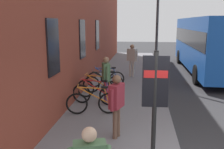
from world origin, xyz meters
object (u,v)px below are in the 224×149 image
(street_lamp, at_px, (157,16))
(bicycle_by_door, at_px, (93,103))
(city_bus, at_px, (207,42))
(pedestrian_crossing_street, at_px, (106,75))
(bicycle_beside_lamp, at_px, (106,79))
(bicycle_nearest_sign, at_px, (104,83))
(transit_info_sign, at_px, (155,88))
(bicycle_leaning_wall, at_px, (95,94))
(pedestrian_by_facade, at_px, (117,100))
(bicycle_mid_rack, at_px, (98,88))
(pedestrian_near_bus, at_px, (132,57))

(street_lamp, bearing_deg, bicycle_by_door, 154.36)
(city_bus, height_order, pedestrian_crossing_street, city_bus)
(bicycle_beside_lamp, relative_size, pedestrian_crossing_street, 1.01)
(bicycle_nearest_sign, height_order, transit_info_sign, transit_info_sign)
(bicycle_by_door, relative_size, bicycle_leaning_wall, 1.00)
(bicycle_beside_lamp, height_order, pedestrian_crossing_street, pedestrian_crossing_street)
(city_bus, bearing_deg, pedestrian_by_facade, 155.41)
(city_bus, bearing_deg, transit_info_sign, 161.42)
(bicycle_leaning_wall, relative_size, street_lamp, 0.32)
(bicycle_mid_rack, bearing_deg, pedestrian_by_facade, -162.49)
(bicycle_beside_lamp, distance_m, city_bus, 7.57)
(bicycle_beside_lamp, bearing_deg, bicycle_leaning_wall, 179.55)
(transit_info_sign, bearing_deg, pedestrian_near_bus, 5.67)
(bicycle_leaning_wall, height_order, pedestrian_by_facade, pedestrian_by_facade)
(bicycle_by_door, height_order, pedestrian_by_facade, pedestrian_by_facade)
(bicycle_mid_rack, bearing_deg, bicycle_by_door, -175.40)
(bicycle_leaning_wall, bearing_deg, bicycle_mid_rack, 1.42)
(bicycle_mid_rack, xyz_separation_m, bicycle_nearest_sign, (0.81, -0.09, 0.00))
(bicycle_leaning_wall, xyz_separation_m, bicycle_mid_rack, (0.82, 0.02, 0.00))
(city_bus, relative_size, pedestrian_crossing_street, 6.10)
(pedestrian_by_facade, height_order, street_lamp, street_lamp)
(bicycle_beside_lamp, xyz_separation_m, city_bus, (4.86, -5.63, 1.41))
(pedestrian_near_bus, bearing_deg, pedestrian_by_facade, 179.51)
(bicycle_beside_lamp, bearing_deg, pedestrian_crossing_street, -171.36)
(street_lamp, bearing_deg, bicycle_leaning_wall, 147.16)
(bicycle_nearest_sign, bearing_deg, bicycle_beside_lamp, 3.22)
(bicycle_beside_lamp, xyz_separation_m, pedestrian_by_facade, (-5.17, -1.04, 0.63))
(bicycle_beside_lamp, distance_m, pedestrian_crossing_street, 2.37)
(bicycle_by_door, distance_m, bicycle_leaning_wall, 1.00)
(transit_info_sign, xyz_separation_m, city_bus, (10.94, -3.68, 0.20))
(bicycle_leaning_wall, bearing_deg, transit_info_sign, -150.71)
(bicycle_by_door, relative_size, transit_info_sign, 0.73)
(bicycle_leaning_wall, xyz_separation_m, pedestrian_crossing_street, (0.32, -0.36, 0.66))
(pedestrian_crossing_street, bearing_deg, city_bus, -36.66)
(bicycle_mid_rack, relative_size, bicycle_nearest_sign, 1.02)
(bicycle_nearest_sign, bearing_deg, pedestrian_crossing_street, -167.61)
(transit_info_sign, bearing_deg, bicycle_mid_rack, 24.67)
(pedestrian_by_facade, xyz_separation_m, street_lamp, (6.25, -1.29, 2.23))
(bicycle_by_door, height_order, street_lamp, street_lamp)
(pedestrian_by_facade, bearing_deg, bicycle_nearest_sign, 13.14)
(transit_info_sign, bearing_deg, bicycle_nearest_sign, 20.27)
(pedestrian_near_bus, bearing_deg, bicycle_leaning_wall, 167.29)
(pedestrian_by_facade, relative_size, pedestrian_crossing_street, 0.97)
(transit_info_sign, height_order, street_lamp, street_lamp)
(bicycle_by_door, height_order, bicycle_beside_lamp, same)
(bicycle_leaning_wall, xyz_separation_m, pedestrian_by_facade, (-2.61, -1.06, 0.63))
(bicycle_by_door, height_order, city_bus, city_bus)
(transit_info_sign, height_order, pedestrian_crossing_street, transit_info_sign)
(pedestrian_by_facade, bearing_deg, bicycle_mid_rack, 17.51)
(city_bus, relative_size, pedestrian_near_bus, 5.89)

